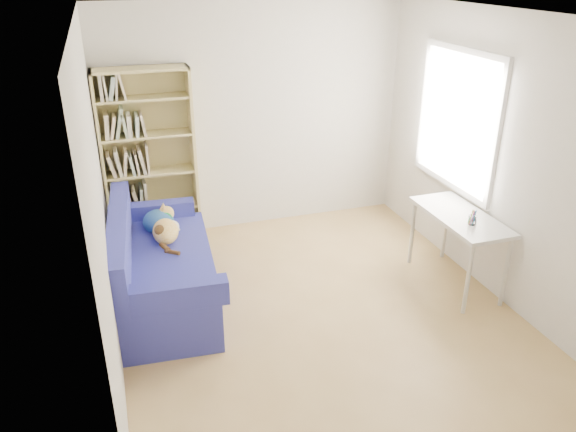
{
  "coord_description": "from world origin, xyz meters",
  "views": [
    {
      "loc": [
        -1.6,
        -4.12,
        2.97
      ],
      "look_at": [
        -0.17,
        0.27,
        0.85
      ],
      "focal_mm": 35.0,
      "sensor_mm": 36.0,
      "label": 1
    }
  ],
  "objects_px": {
    "bookshelf": "(150,167)",
    "pen_cup": "(473,219)",
    "desk": "(460,223)",
    "sofa": "(159,268)"
  },
  "relations": [
    {
      "from": "desk",
      "to": "sofa",
      "type": "bearing_deg",
      "value": 168.2
    },
    {
      "from": "sofa",
      "to": "desk",
      "type": "distance_m",
      "value": 2.89
    },
    {
      "from": "bookshelf",
      "to": "desk",
      "type": "bearing_deg",
      "value": -34.02
    },
    {
      "from": "sofa",
      "to": "pen_cup",
      "type": "xyz_separation_m",
      "value": [
        2.79,
        -0.8,
        0.46
      ]
    },
    {
      "from": "bookshelf",
      "to": "pen_cup",
      "type": "distance_m",
      "value": 3.39
    },
    {
      "from": "sofa",
      "to": "bookshelf",
      "type": "relative_size",
      "value": 0.96
    },
    {
      "from": "bookshelf",
      "to": "pen_cup",
      "type": "xyz_separation_m",
      "value": [
        2.69,
        -2.05,
        -0.1
      ]
    },
    {
      "from": "bookshelf",
      "to": "desk",
      "type": "relative_size",
      "value": 1.8
    },
    {
      "from": "bookshelf",
      "to": "pen_cup",
      "type": "bearing_deg",
      "value": -37.26
    },
    {
      "from": "pen_cup",
      "to": "bookshelf",
      "type": "bearing_deg",
      "value": 142.74
    }
  ]
}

